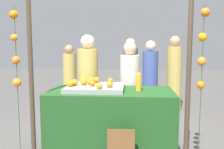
# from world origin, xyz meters

# --- Properties ---
(stall_counter) EXTENTS (1.70, 0.85, 0.89)m
(stall_counter) POSITION_xyz_m (0.00, 0.00, 0.45)
(stall_counter) COLOR #1E4C1E
(stall_counter) RESTS_ON ground_plane
(orange_tray) EXTENTS (0.78, 0.69, 0.06)m
(orange_tray) POSITION_xyz_m (-0.22, 0.03, 0.92)
(orange_tray) COLOR gray
(orange_tray) RESTS_ON stall_counter
(orange_0) EXTENTS (0.08, 0.08, 0.08)m
(orange_0) POSITION_xyz_m (-0.01, -0.12, 0.99)
(orange_0) COLOR orange
(orange_0) RESTS_ON orange_tray
(orange_1) EXTENTS (0.09, 0.09, 0.09)m
(orange_1) POSITION_xyz_m (-0.51, 0.01, 1.00)
(orange_1) COLOR orange
(orange_1) RESTS_ON orange_tray
(orange_2) EXTENTS (0.08, 0.08, 0.08)m
(orange_2) POSITION_xyz_m (-0.55, -0.08, 0.99)
(orange_2) COLOR orange
(orange_2) RESTS_ON orange_tray
(orange_3) EXTENTS (0.09, 0.09, 0.09)m
(orange_3) POSITION_xyz_m (-0.31, 0.24, 1.00)
(orange_3) COLOR orange
(orange_3) RESTS_ON orange_tray
(orange_4) EXTENTS (0.09, 0.09, 0.09)m
(orange_4) POSITION_xyz_m (-0.39, 0.06, 1.00)
(orange_4) COLOR orange
(orange_4) RESTS_ON orange_tray
(orange_5) EXTENTS (0.07, 0.07, 0.07)m
(orange_5) POSITION_xyz_m (-0.13, -0.25, 0.99)
(orange_5) COLOR orange
(orange_5) RESTS_ON orange_tray
(orange_6) EXTENTS (0.08, 0.08, 0.08)m
(orange_6) POSITION_xyz_m (-0.03, 0.23, 0.99)
(orange_6) COLOR orange
(orange_6) RESTS_ON orange_tray
(orange_7) EXTENTS (0.07, 0.07, 0.07)m
(orange_7) POSITION_xyz_m (-0.25, -0.03, 0.99)
(orange_7) COLOR orange
(orange_7) RESTS_ON orange_tray
(orange_8) EXTENTS (0.08, 0.08, 0.08)m
(orange_8) POSITION_xyz_m (-0.43, 0.23, 1.00)
(orange_8) COLOR orange
(orange_8) RESTS_ON orange_tray
(orange_9) EXTENTS (0.08, 0.08, 0.08)m
(orange_9) POSITION_xyz_m (-0.41, 0.15, 0.99)
(orange_9) COLOR orange
(orange_9) RESTS_ON orange_tray
(orange_10) EXTENTS (0.07, 0.07, 0.07)m
(orange_10) POSITION_xyz_m (-0.31, 0.11, 0.99)
(orange_10) COLOR orange
(orange_10) RESTS_ON orange_tray
(orange_11) EXTENTS (0.09, 0.09, 0.09)m
(orange_11) POSITION_xyz_m (-0.24, 0.27, 1.00)
(orange_11) COLOR orange
(orange_11) RESTS_ON orange_tray
(juice_bottle) EXTENTS (0.07, 0.07, 0.24)m
(juice_bottle) POSITION_xyz_m (0.37, -0.00, 1.01)
(juice_bottle) COLOR orange
(juice_bottle) RESTS_ON stall_counter
(vendor_left) EXTENTS (0.34, 0.34, 1.68)m
(vendor_left) POSITION_xyz_m (-0.44, 0.68, 0.78)
(vendor_left) COLOR tan
(vendor_left) RESTS_ON ground_plane
(vendor_right) EXTENTS (0.31, 0.31, 1.56)m
(vendor_right) POSITION_xyz_m (0.25, 0.67, 0.73)
(vendor_right) COLOR beige
(vendor_right) RESTS_ON ground_plane
(crowd_person_0) EXTENTS (0.34, 0.34, 1.71)m
(crowd_person_0) POSITION_xyz_m (1.24, 2.39, 0.80)
(crowd_person_0) COLOR tan
(crowd_person_0) RESTS_ON ground_plane
(crowd_person_1) EXTENTS (0.32, 0.32, 1.60)m
(crowd_person_1) POSITION_xyz_m (0.66, 1.84, 0.74)
(crowd_person_1) COLOR #384C8C
(crowd_person_1) RESTS_ON ground_plane
(crowd_person_2) EXTENTS (0.33, 0.33, 1.66)m
(crowd_person_2) POSITION_xyz_m (0.24, 2.38, 0.77)
(crowd_person_2) COLOR #384C8C
(crowd_person_2) RESTS_ON ground_plane
(crowd_person_3) EXTENTS (0.30, 0.30, 1.51)m
(crowd_person_3) POSITION_xyz_m (-1.15, 2.26, 0.70)
(crowd_person_3) COLOR tan
(crowd_person_3) RESTS_ON ground_plane
(canopy_post_left) EXTENTS (0.06, 0.06, 2.12)m
(canopy_post_left) POSITION_xyz_m (-0.93, -0.46, 1.06)
(canopy_post_left) COLOR #473828
(canopy_post_left) RESTS_ON ground_plane
(canopy_post_right) EXTENTS (0.06, 0.06, 2.12)m
(canopy_post_right) POSITION_xyz_m (0.93, -0.46, 1.06)
(canopy_post_right) COLOR #473828
(canopy_post_right) RESTS_ON ground_plane
(garland_strand_left) EXTENTS (0.11, 0.12, 1.97)m
(garland_strand_left) POSITION_xyz_m (-1.12, -0.46, 1.43)
(garland_strand_left) COLOR #2D4C23
(garland_strand_left) RESTS_ON ground_plane
(garland_strand_right) EXTENTS (0.12, 0.11, 1.97)m
(garland_strand_right) POSITION_xyz_m (1.07, -0.47, 1.47)
(garland_strand_right) COLOR #2D4C23
(garland_strand_right) RESTS_ON ground_plane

